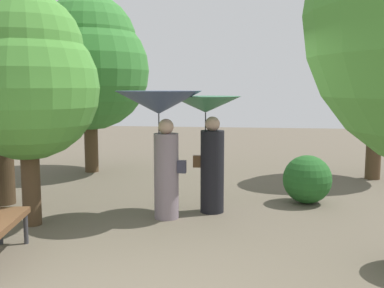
{
  "coord_description": "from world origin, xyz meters",
  "views": [
    {
      "loc": [
        1.0,
        -3.77,
        2.12
      ],
      "look_at": [
        0.0,
        3.74,
        1.16
      ],
      "focal_mm": 42.02,
      "sensor_mm": 36.0,
      "label": 1
    }
  ],
  "objects_px": {
    "tree_near_right": "(378,59)",
    "tree_far_back": "(89,62)",
    "tree_near_left": "(26,76)",
    "person_right": "(208,129)",
    "person_left": "(161,120)"
  },
  "relations": [
    {
      "from": "tree_near_left",
      "to": "tree_near_right",
      "type": "height_order",
      "value": "tree_near_right"
    },
    {
      "from": "person_right",
      "to": "tree_far_back",
      "type": "bearing_deg",
      "value": 51.43
    },
    {
      "from": "tree_near_left",
      "to": "tree_near_right",
      "type": "relative_size",
      "value": 0.85
    },
    {
      "from": "person_left",
      "to": "person_right",
      "type": "relative_size",
      "value": 1.05
    },
    {
      "from": "tree_near_left",
      "to": "tree_far_back",
      "type": "distance_m",
      "value": 4.43
    },
    {
      "from": "tree_far_back",
      "to": "person_left",
      "type": "bearing_deg",
      "value": -55.63
    },
    {
      "from": "tree_near_right",
      "to": "tree_far_back",
      "type": "xyz_separation_m",
      "value": [
        -6.79,
        0.0,
        -0.02
      ]
    },
    {
      "from": "tree_near_left",
      "to": "tree_near_right",
      "type": "bearing_deg",
      "value": 35.26
    },
    {
      "from": "person_left",
      "to": "tree_near_right",
      "type": "bearing_deg",
      "value": -42.35
    },
    {
      "from": "tree_near_right",
      "to": "tree_near_left",
      "type": "bearing_deg",
      "value": -144.74
    },
    {
      "from": "person_right",
      "to": "tree_near_right",
      "type": "height_order",
      "value": "tree_near_right"
    },
    {
      "from": "tree_near_left",
      "to": "tree_far_back",
      "type": "bearing_deg",
      "value": 98.29
    },
    {
      "from": "person_right",
      "to": "tree_far_back",
      "type": "height_order",
      "value": "tree_far_back"
    },
    {
      "from": "tree_near_right",
      "to": "tree_far_back",
      "type": "relative_size",
      "value": 0.96
    },
    {
      "from": "person_left",
      "to": "tree_near_left",
      "type": "xyz_separation_m",
      "value": [
        -1.91,
        -0.64,
        0.69
      ]
    }
  ]
}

